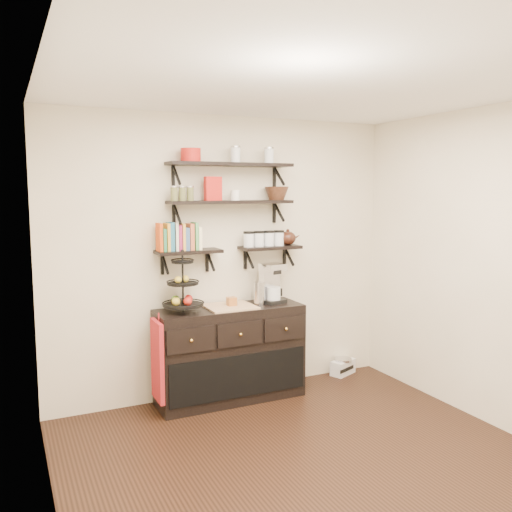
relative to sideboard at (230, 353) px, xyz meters
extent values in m
plane|color=black|center=(0.06, -1.51, -0.45)|extent=(3.50, 3.50, 0.00)
cube|color=white|center=(0.06, -1.51, 2.25)|extent=(3.50, 3.50, 0.02)
cube|color=#EDE4C9|center=(0.06, 0.24, 0.90)|extent=(3.50, 0.02, 2.70)
cube|color=#EDE4C9|center=(-1.69, -1.51, 0.90)|extent=(0.02, 3.50, 2.70)
cube|color=#EDE4C9|center=(1.81, -1.51, 0.90)|extent=(0.02, 3.50, 2.70)
cube|color=black|center=(0.06, 0.10, 1.78)|extent=(1.20, 0.27, 0.03)
cube|color=black|center=(-0.46, 0.22, 1.67)|extent=(0.02, 0.03, 0.20)
cube|color=black|center=(0.58, 0.22, 1.67)|extent=(0.02, 0.03, 0.20)
cube|color=black|center=(0.06, 0.10, 1.43)|extent=(1.20, 0.27, 0.03)
cube|color=black|center=(-0.46, 0.22, 1.32)|extent=(0.02, 0.03, 0.20)
cube|color=black|center=(0.58, 0.22, 1.32)|extent=(0.02, 0.03, 0.20)
cube|color=black|center=(-0.36, 0.11, 0.98)|extent=(0.60, 0.25, 0.03)
cube|color=black|center=(-0.58, 0.22, 0.87)|extent=(0.02, 0.03, 0.20)
cube|color=black|center=(-0.14, 0.22, 0.87)|extent=(0.03, 0.03, 0.20)
cube|color=black|center=(0.48, 0.11, 0.98)|extent=(0.60, 0.25, 0.03)
cube|color=black|center=(0.26, 0.22, 0.87)|extent=(0.03, 0.03, 0.20)
cube|color=black|center=(0.70, 0.22, 0.87)|extent=(0.02, 0.03, 0.20)
cube|color=#CB440F|center=(-0.62, 0.12, 1.10)|extent=(0.02, 0.15, 0.20)
cube|color=#276E46|center=(-0.59, 0.12, 1.12)|extent=(0.03, 0.15, 0.24)
cube|color=gold|center=(-0.55, 0.12, 1.10)|extent=(0.04, 0.15, 0.21)
cube|color=#226384|center=(-0.51, 0.12, 1.12)|extent=(0.03, 0.15, 0.25)
cube|color=beige|center=(-0.48, 0.12, 1.11)|extent=(0.03, 0.15, 0.22)
cube|color=#901E4E|center=(-0.44, 0.12, 1.13)|extent=(0.04, 0.15, 0.26)
cube|color=gold|center=(-0.40, 0.12, 1.11)|extent=(0.03, 0.15, 0.23)
cube|color=#375482|center=(-0.36, 0.12, 1.10)|extent=(0.03, 0.15, 0.20)
cube|color=#B85A34|center=(-0.32, 0.12, 1.12)|extent=(0.04, 0.15, 0.24)
cube|color=#4D9A54|center=(-0.28, 0.12, 1.10)|extent=(0.03, 0.15, 0.21)
cube|color=#FDF2B8|center=(-0.25, 0.12, 1.12)|extent=(0.03, 0.15, 0.25)
cylinder|color=silver|center=(0.25, 0.12, 1.06)|extent=(0.10, 0.10, 0.13)
cylinder|color=silver|center=(0.36, 0.12, 1.06)|extent=(0.10, 0.10, 0.13)
cylinder|color=silver|center=(0.47, 0.12, 1.06)|extent=(0.10, 0.10, 0.13)
cylinder|color=silver|center=(0.58, 0.12, 1.06)|extent=(0.10, 0.10, 0.13)
cube|color=black|center=(0.00, 0.00, 0.00)|extent=(1.40, 0.45, 0.90)
cube|color=tan|center=(0.00, 0.00, 0.46)|extent=(0.45, 0.41, 0.02)
sphere|color=gold|center=(-0.47, -0.25, 0.25)|extent=(0.04, 0.04, 0.04)
sphere|color=gold|center=(0.00, -0.25, 0.25)|extent=(0.04, 0.04, 0.04)
sphere|color=gold|center=(0.47, -0.25, 0.25)|extent=(0.04, 0.04, 0.04)
cylinder|color=black|center=(-0.46, 0.00, 0.72)|extent=(0.02, 0.02, 0.54)
cylinder|color=black|center=(-0.46, 0.00, 0.51)|extent=(0.37, 0.37, 0.01)
cylinder|color=black|center=(-0.46, 0.00, 0.71)|extent=(0.28, 0.28, 0.02)
cylinder|color=black|center=(-0.46, 0.00, 0.90)|extent=(0.20, 0.20, 0.02)
sphere|color=#B21914|center=(-0.39, 0.04, 0.56)|extent=(0.08, 0.08, 0.08)
sphere|color=gold|center=(-0.50, 0.00, 0.75)|extent=(0.07, 0.07, 0.07)
cube|color=#9E5924|center=(0.02, 0.00, 0.50)|extent=(0.08, 0.08, 0.08)
cube|color=black|center=(0.45, 0.00, 0.47)|extent=(0.25, 0.24, 0.04)
cube|color=silver|center=(0.45, 0.07, 0.63)|extent=(0.22, 0.12, 0.33)
cube|color=silver|center=(0.45, 0.00, 0.80)|extent=(0.25, 0.24, 0.07)
cylinder|color=silver|center=(0.45, -0.02, 0.55)|extent=(0.16, 0.16, 0.12)
cylinder|color=silver|center=(0.30, -0.02, 0.56)|extent=(0.11, 0.11, 0.22)
cube|color=maroon|center=(-0.73, -0.10, 0.06)|extent=(0.04, 0.31, 0.71)
cube|color=silver|center=(1.38, 0.13, -0.37)|extent=(0.33, 0.25, 0.16)
cylinder|color=silver|center=(1.38, 0.13, -0.29)|extent=(0.26, 0.26, 0.02)
cube|color=black|center=(1.38, 0.06, -0.37)|extent=(0.24, 0.11, 0.04)
cube|color=#B21A14|center=(-0.12, 0.10, 1.56)|extent=(0.16, 0.07, 0.22)
cylinder|color=white|center=(0.10, 0.10, 1.50)|extent=(0.09, 0.09, 0.10)
cylinder|color=#B21A14|center=(-0.33, 0.10, 1.86)|extent=(0.18, 0.18, 0.12)
camera|label=1|loc=(-1.91, -4.63, 1.55)|focal=38.00mm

